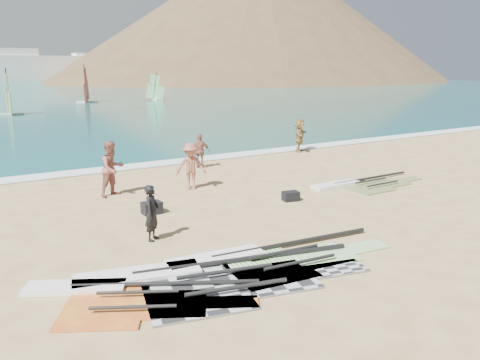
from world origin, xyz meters
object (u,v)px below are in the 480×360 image
rig_orange (362,184)px  gear_bag_far (291,196)px  rig_grey (202,277)px  gear_bag_near (152,208)px  beachgoer_right (300,135)px  beachgoer_left (112,169)px  rig_red (118,296)px  beachgoer_mid (191,166)px  person_wetsuit (152,213)px  beachgoer_back (200,151)px  rig_green (266,258)px

rig_orange → gear_bag_far: size_ratio=9.16×
gear_bag_far → rig_grey: bearing=-144.2°
gear_bag_near → beachgoer_right: beachgoer_right is taller
rig_grey → beachgoer_right: 16.48m
beachgoer_left → beachgoer_right: 11.95m
rig_grey → gear_bag_near: gear_bag_near is taller
rig_red → gear_bag_far: (7.29, 3.83, 0.12)m
beachgoer_mid → beachgoer_right: size_ratio=0.98×
gear_bag_far → gear_bag_near: bearing=166.4°
person_wetsuit → beachgoer_right: bearing=-12.6°
beachgoer_back → gear_bag_near: bearing=88.6°
rig_grey → gear_bag_far: size_ratio=11.84×
rig_grey → gear_bag_near: bearing=93.7°
gear_bag_far → beachgoer_left: 6.42m
rig_orange → beachgoer_right: 7.76m
rig_orange → gear_bag_near: (-8.36, 0.86, 0.14)m
rig_orange → rig_red: (-11.00, -4.09, -0.00)m
rig_orange → beachgoer_mid: bearing=153.1°
person_wetsuit → beachgoer_mid: bearing=4.7°
rig_orange → gear_bag_near: gear_bag_near is taller
rig_red → beachgoer_back: size_ratio=2.84×
gear_bag_near → person_wetsuit: (-0.82, -2.21, 0.57)m
gear_bag_far → rig_green: bearing=-133.9°
rig_grey → rig_green: (1.81, 0.15, -0.00)m
gear_bag_far → rig_red: bearing=-152.3°
beachgoer_back → beachgoer_right: beachgoer_right is taller
rig_orange → beachgoer_right: size_ratio=2.75×
rig_green → person_wetsuit: bearing=129.7°
rig_grey → beachgoer_mid: bearing=78.7°
rig_orange → beachgoer_back: size_ratio=3.19×
rig_red → beachgoer_back: 12.61m
rig_grey → rig_orange: rig_grey is taller
rig_grey → person_wetsuit: (-0.01, 2.85, 0.71)m
rig_grey → beachgoer_mid: size_ratio=3.62×
gear_bag_near → beachgoer_mid: (2.41, 2.12, 0.70)m
beachgoer_mid → gear_bag_near: bearing=-118.9°
gear_bag_far → rig_orange: bearing=4.0°
rig_green → beachgoer_back: (3.47, 10.35, 0.73)m
beachgoer_right → person_wetsuit: bearing=172.7°
rig_orange → gear_bag_far: gear_bag_far is taller
rig_grey → person_wetsuit: person_wetsuit is taller
rig_red → beachgoer_mid: (5.05, 7.06, 0.84)m
gear_bag_near → beachgoer_left: beachgoer_left is taller
rig_grey → gear_bag_near: 5.13m
rig_red → rig_orange: bearing=48.5°
rig_red → beachgoer_back: bearing=83.7°
person_wetsuit → beachgoer_left: bearing=36.4°
beachgoer_right → gear_bag_far: bearing=-173.6°
rig_grey → beachgoer_back: 11.78m
beachgoer_left → beachgoer_right: bearing=-3.7°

